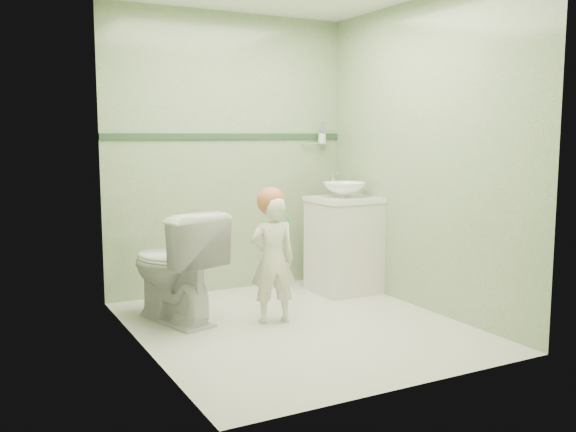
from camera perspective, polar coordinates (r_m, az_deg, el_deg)
ground at (r=4.58m, az=0.89°, el=-9.93°), size 2.50×2.50×0.00m
room_shell at (r=4.38m, az=0.92°, el=5.24°), size 2.50×2.54×2.40m
trim_stripe at (r=5.49m, az=-5.36°, el=7.20°), size 2.20×0.02×0.05m
vanity at (r=5.49m, az=5.08°, el=-2.76°), size 0.52×0.50×0.80m
counter at (r=5.44m, az=5.12°, el=1.50°), size 0.54×0.52×0.04m
basin at (r=5.43m, az=5.13°, el=2.38°), size 0.37×0.37×0.13m
faucet at (r=5.58m, az=4.11°, el=3.35°), size 0.03×0.13×0.18m
cup_holder at (r=5.85m, az=3.03°, el=7.04°), size 0.26×0.07×0.21m
toilet at (r=4.67m, az=-10.30°, el=-4.48°), size 0.66×0.90×0.82m
toddler at (r=4.56m, az=-1.40°, el=-4.01°), size 0.37×0.28×0.93m
hair_cap at (r=4.52m, az=-1.56°, el=1.36°), size 0.21×0.21×0.21m
teal_toothbrush at (r=4.41m, az=-0.05°, el=-0.36°), size 0.11×0.14×0.08m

